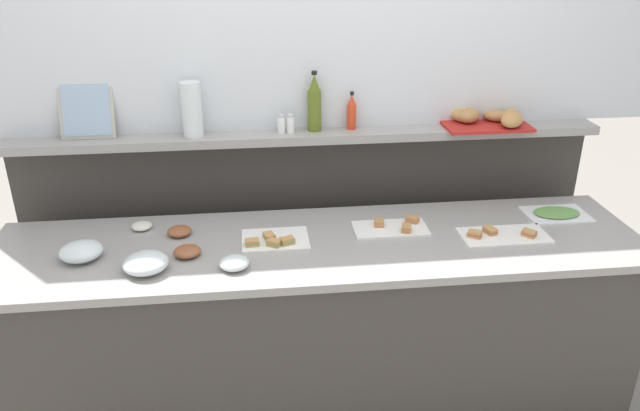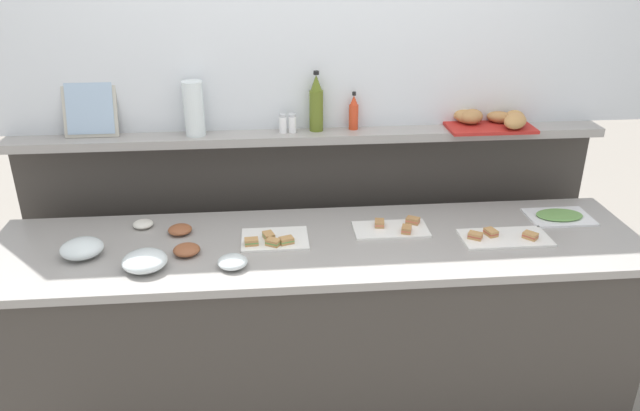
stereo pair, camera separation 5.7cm
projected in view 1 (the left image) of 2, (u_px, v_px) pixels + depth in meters
name	position (u px, v px, depth m)	size (l,w,h in m)	color
ground_plane	(308.00, 330.00, 3.47)	(12.00, 12.00, 0.00)	gray
buffet_counter	(320.00, 329.00, 2.74)	(2.74, 0.68, 0.88)	#3D3833
back_ledge_unit	(308.00, 236.00, 3.13)	(2.76, 0.22, 1.22)	#3D3833
sandwich_platter_rear	(393.00, 227.00, 2.67)	(0.32, 0.17, 0.04)	white
sandwich_platter_front	(274.00, 240.00, 2.56)	(0.28, 0.20, 0.04)	white
sandwich_platter_side	(503.00, 235.00, 2.60)	(0.37, 0.18, 0.04)	white
cold_cuts_platter	(556.00, 214.00, 2.80)	(0.28, 0.20, 0.02)	white
glass_bowl_large	(81.00, 252.00, 2.42)	(0.17, 0.17, 0.07)	silver
glass_bowl_medium	(146.00, 264.00, 2.34)	(0.17, 0.17, 0.07)	silver
glass_bowl_small	(234.00, 263.00, 2.36)	(0.12, 0.12, 0.05)	silver
condiment_bowl_cream	(187.00, 251.00, 2.45)	(0.11, 0.11, 0.04)	brown
condiment_bowl_teal	(179.00, 231.00, 2.62)	(0.10, 0.10, 0.04)	brown
condiment_bowl_dark	(142.00, 226.00, 2.67)	(0.09, 0.09, 0.03)	silver
olive_oil_bottle	(314.00, 104.00, 2.79)	(0.06, 0.06, 0.28)	#56661E
hot_sauce_bottle	(352.00, 113.00, 2.83)	(0.04, 0.04, 0.18)	red
salt_shaker	(281.00, 124.00, 2.79)	(0.03, 0.03, 0.09)	white
pepper_shaker	(291.00, 124.00, 2.79)	(0.03, 0.03, 0.09)	white
bread_basket	(485.00, 118.00, 2.90)	(0.40, 0.32, 0.08)	#B2231E
framed_picture	(86.00, 110.00, 2.70)	(0.24, 0.08, 0.25)	#B2AD9E
water_carafe	(192.00, 110.00, 2.71)	(0.09, 0.09, 0.25)	silver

